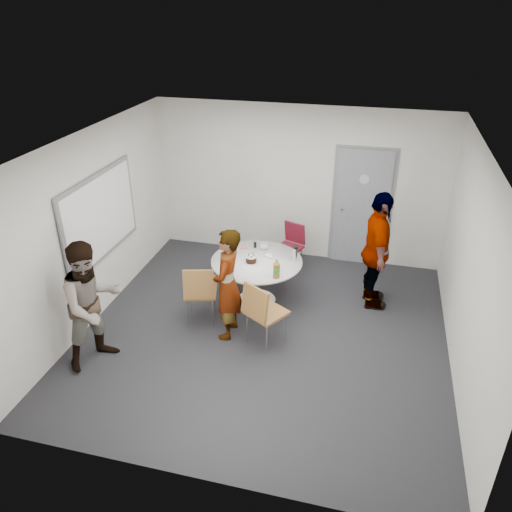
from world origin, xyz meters
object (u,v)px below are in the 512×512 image
(person_right, at_px, (377,251))
(door, at_px, (361,208))
(chair_near_right, at_px, (261,309))
(person_main, at_px, (227,285))
(chair_far, at_px, (291,242))
(person_left, at_px, (93,304))
(whiteboard, at_px, (101,216))
(table, at_px, (258,266))
(chair_near_left, at_px, (200,289))

(person_right, bearing_deg, door, 4.34)
(chair_near_right, distance_m, person_main, 0.57)
(door, relative_size, chair_near_right, 2.20)
(chair_far, relative_size, person_left, 0.49)
(door, relative_size, whiteboard, 1.12)
(chair_near_right, bearing_deg, chair_far, 122.05)
(whiteboard, relative_size, person_main, 1.18)
(table, relative_size, person_left, 0.81)
(chair_near_right, relative_size, person_main, 0.60)
(chair_near_right, xyz_separation_m, chair_far, (-0.01, 2.21, -0.08))
(door, xyz_separation_m, person_left, (-3.05, -3.55, -0.17))
(door, relative_size, person_left, 1.24)
(chair_near_left, relative_size, person_left, 0.55)
(chair_near_right, relative_size, chair_far, 1.15)
(table, relative_size, chair_near_right, 1.42)
(door, bearing_deg, person_main, -121.27)
(whiteboard, xyz_separation_m, table, (2.17, 0.58, -0.83))
(chair_near_left, distance_m, person_main, 0.53)
(chair_near_left, bearing_deg, table, 34.56)
(door, bearing_deg, chair_near_left, -129.51)
(chair_near_right, height_order, person_main, person_main)
(chair_near_right, xyz_separation_m, person_left, (-1.97, -0.79, 0.26))
(chair_near_left, bearing_deg, chair_near_right, -32.09)
(whiteboard, distance_m, table, 2.39)
(door, bearing_deg, person_left, -130.65)
(person_left, bearing_deg, person_right, -25.95)
(whiteboard, bearing_deg, door, 32.66)
(chair_near_right, height_order, person_left, person_left)
(chair_far, bearing_deg, person_main, 97.51)
(person_main, bearing_deg, chair_far, 164.99)
(table, relative_size, chair_far, 1.64)
(door, height_order, chair_far, door)
(chair_far, relative_size, person_right, 0.46)
(chair_far, height_order, person_main, person_main)
(person_right, bearing_deg, chair_near_left, 106.57)
(whiteboard, xyz_separation_m, person_left, (0.51, -1.27, -0.60))
(whiteboard, bearing_deg, chair_far, 35.00)
(table, distance_m, chair_far, 1.19)
(chair_near_right, xyz_separation_m, person_right, (1.40, 1.42, 0.32))
(chair_near_left, distance_m, chair_near_right, 1.01)
(door, bearing_deg, whiteboard, -147.34)
(person_left, distance_m, person_right, 4.02)
(chair_near_left, xyz_separation_m, person_left, (-1.01, -1.08, 0.28))
(door, bearing_deg, table, -129.27)
(person_right, bearing_deg, table, 92.66)
(person_left, bearing_deg, table, -10.99)
(chair_near_right, bearing_deg, chair_near_left, -164.98)
(chair_near_right, distance_m, chair_far, 2.21)
(chair_near_left, bearing_deg, person_main, -32.23)
(whiteboard, bearing_deg, person_main, -9.58)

